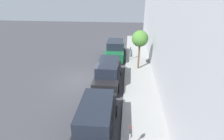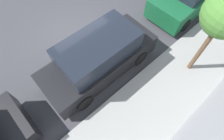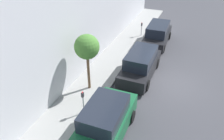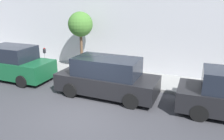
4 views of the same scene
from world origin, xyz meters
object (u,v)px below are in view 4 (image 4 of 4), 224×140
Objects in this scene: parked_minivan_second at (107,78)px; street_tree at (80,25)px; parked_suv_third at (13,64)px; parking_meter_far at (45,57)px.

parked_minivan_second is 4.44m from street_tree.
parked_minivan_second is 1.02× the size of parked_suv_third.
parked_suv_third is (0.09, 6.09, 0.01)m from parked_minivan_second.
parked_suv_third is at bearing 89.11° from parked_minivan_second.
street_tree reaches higher than parked_minivan_second.
street_tree is at bearing 47.94° from parked_minivan_second.
parked_minivan_second is at bearing -90.89° from parked_suv_third.
street_tree is (0.80, -2.24, 2.02)m from parking_meter_far.
parked_minivan_second is at bearing -109.35° from parking_meter_far.
parked_minivan_second is 6.09m from parked_suv_third.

